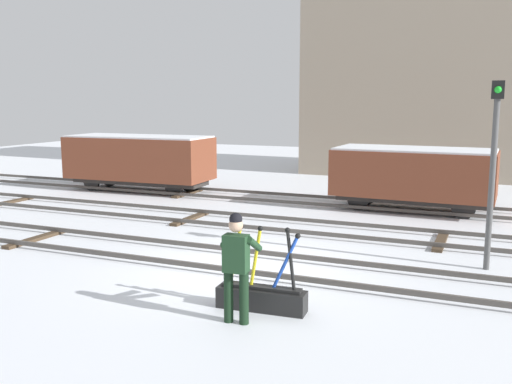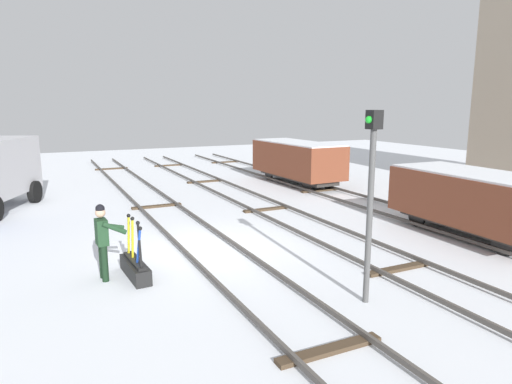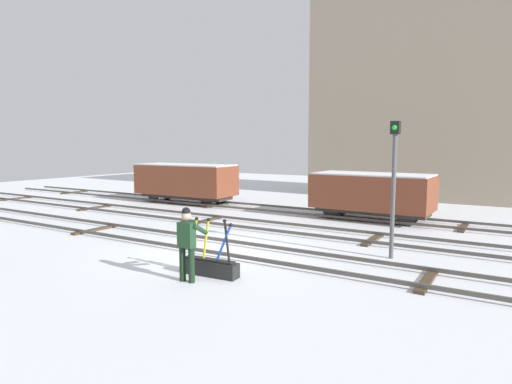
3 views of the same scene
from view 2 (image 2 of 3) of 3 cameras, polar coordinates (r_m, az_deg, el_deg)
The scene contains 9 objects.
ground_plane at distance 12.70m, azimuth -6.16°, elevation -7.24°, with size 60.00×60.00×0.00m, color silver.
track_main_line at distance 12.66m, azimuth -6.17°, elevation -6.76°, with size 44.00×1.94×0.18m.
track_siding_near at distance 14.26m, azimuth 7.93°, elevation -4.80°, with size 44.00×1.94×0.18m.
track_siding_far at distance 16.73m, azimuth 19.31°, elevation -2.94°, with size 44.00×1.94×0.18m.
switch_lever_frame at distance 11.01m, azimuth -15.01°, elevation -9.09°, with size 1.54×0.46×1.45m.
rail_worker at distance 10.84m, azimuth -18.74°, elevation -5.44°, with size 0.57×0.67×1.77m.
signal_post at distance 9.04m, azimuth 14.29°, elevation 0.48°, with size 0.24×0.32×3.86m.
freight_car_back_track at distance 15.02m, azimuth 25.73°, elevation -0.79°, with size 4.96×2.41×1.99m.
freight_car_near_switch at distance 22.75m, azimuth 5.19°, elevation 4.09°, with size 5.65×2.30×2.14m.
Camera 2 is at (11.39, -4.00, 3.95)m, focal length 31.67 mm.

